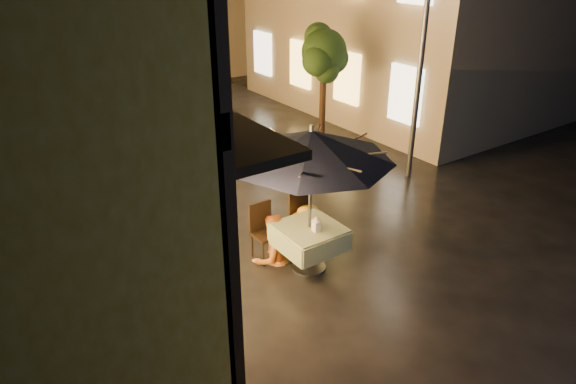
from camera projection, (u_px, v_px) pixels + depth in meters
ground at (372, 254)px, 8.83m from camera, size 90.00×90.00×0.00m
street_tree at (324, 55)px, 12.37m from camera, size 1.43×1.20×3.15m
streetlamp_near at (422, 47)px, 10.59m from camera, size 0.36×0.36×4.23m
streetlamp_far at (182, 1)px, 19.50m from camera, size 0.36×0.36×4.23m
cafe_table at (309, 237)px, 8.20m from camera, size 0.99×0.99×0.78m
patio_umbrella at (311, 145)px, 7.52m from camera, size 2.52×2.52×2.46m
cafe_chair_left at (264, 228)px, 8.56m from camera, size 0.42×0.42×0.97m
cafe_chair_right at (302, 215)px, 8.97m from camera, size 0.42×0.42×0.97m
table_lantern at (316, 223)px, 7.92m from camera, size 0.16×0.16×0.25m
person_orange at (272, 217)px, 8.35m from camera, size 0.80×0.63×1.60m
person_yellow at (309, 208)px, 8.76m from camera, size 1.00×0.61×1.51m
bicycle_0 at (143, 197)px, 9.78m from camera, size 1.90×1.28×0.95m
bicycle_1 at (159, 181)px, 10.43m from camera, size 1.61×0.84×0.93m
bicycle_2 at (116, 156)px, 11.84m from camera, size 1.71×1.11×0.85m
bicycle_3 at (103, 140)px, 12.70m from camera, size 1.59×0.74×0.92m
bicycle_4 at (107, 143)px, 12.48m from camera, size 1.85×1.15×0.92m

